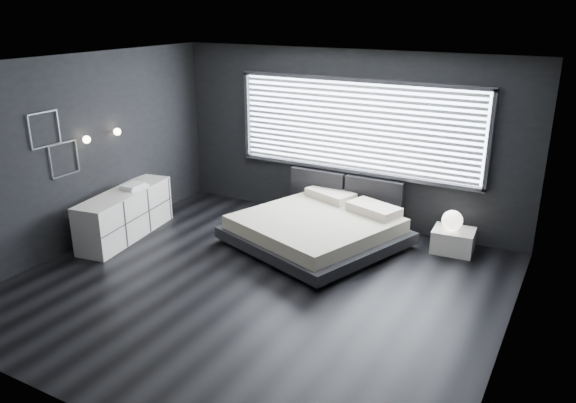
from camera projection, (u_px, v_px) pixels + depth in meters
The scene contains 12 objects.
room at pixel (254, 183), 6.79m from camera, with size 6.04×6.00×2.80m.
window at pixel (356, 127), 8.85m from camera, with size 4.14×0.09×1.52m.
headboard at pixel (345, 189), 9.20m from camera, with size 1.96×0.16×0.52m.
sconce_near at pixel (86, 140), 8.08m from camera, with size 0.18×0.11×0.11m.
sconce_far at pixel (117, 132), 8.58m from camera, with size 0.18×0.11×0.11m.
wall_art_upper at pixel (45, 130), 7.55m from camera, with size 0.01×0.48×0.48m.
wall_art_lower at pixel (64, 159), 7.91m from camera, with size 0.01×0.48×0.48m.
bed at pixel (317, 228), 8.43m from camera, with size 2.80×2.73×0.58m.
nightstand at pixel (453, 241), 8.22m from camera, with size 0.58×0.49×0.34m, color white.
orb_lamp at pixel (452, 220), 8.11m from camera, with size 0.30×0.30×0.30m, color white.
dresser at pixel (126, 214), 8.69m from camera, with size 0.80×1.90×0.74m.
book_stack at pixel (134, 186), 8.71m from camera, with size 0.29×0.38×0.08m.
Camera 1 is at (3.50, -5.46, 3.46)m, focal length 35.00 mm.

